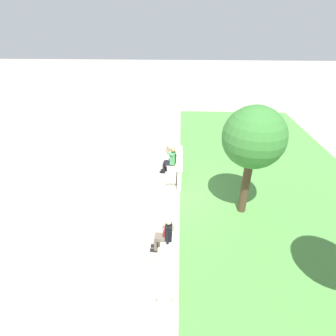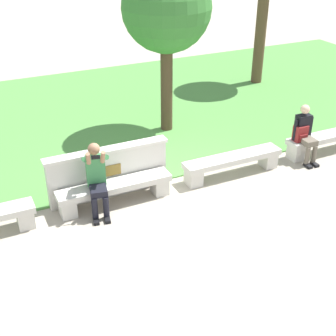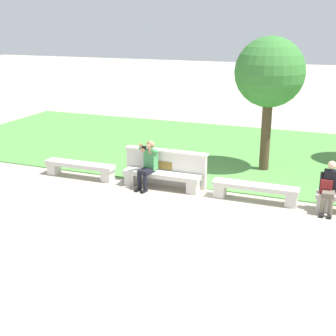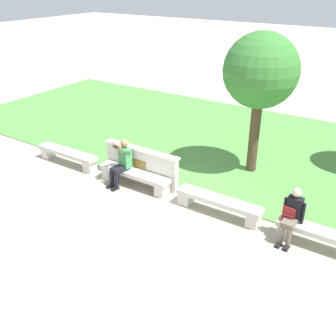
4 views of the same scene
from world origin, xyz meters
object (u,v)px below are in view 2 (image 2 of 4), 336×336
object	(u,v)px
person_distant	(305,132)
backpack	(301,134)
bench_far	(329,139)
bench_mid	(233,162)
tree_behind_wall	(166,9)
bench_near	(115,190)
person_photographer	(97,176)

from	to	relation	value
person_distant	backpack	distance (m)	0.10
backpack	bench_far	bearing A→B (deg)	0.77
person_distant	bench_mid	bearing A→B (deg)	177.86
person_distant	bench_far	bearing A→B (deg)	4.71
tree_behind_wall	bench_far	bearing A→B (deg)	-43.41
bench_near	bench_far	bearing A→B (deg)	0.00
bench_mid	backpack	xyz separation A→B (m)	(1.71, -0.01, 0.32)
bench_mid	backpack	distance (m)	1.74
person_distant	backpack	bearing A→B (deg)	142.29
bench_near	tree_behind_wall	xyz separation A→B (m)	(2.33, 2.69, 2.65)
bench_near	person_distant	distance (m)	4.38
bench_far	person_distant	distance (m)	0.89
person_distant	backpack	world-z (taller)	person_distant
bench_near	backpack	bearing A→B (deg)	-0.16
bench_near	bench_far	distance (m)	5.17
bench_near	person_distant	bearing A→B (deg)	-0.87
bench_mid	backpack	bearing A→B (deg)	-0.40
bench_far	tree_behind_wall	size ratio (longest dim) A/B	0.54
person_photographer	tree_behind_wall	xyz separation A→B (m)	(2.68, 2.76, 2.22)
bench_far	bench_near	bearing A→B (deg)	180.00
person_photographer	backpack	distance (m)	4.65
bench_near	person_distant	world-z (taller)	person_distant
person_distant	tree_behind_wall	xyz separation A→B (m)	(-2.04, 2.76, 2.28)
bench_mid	tree_behind_wall	xyz separation A→B (m)	(-0.26, 2.69, 2.65)
tree_behind_wall	person_photographer	bearing A→B (deg)	-134.11
bench_mid	person_distant	bearing A→B (deg)	-2.14
bench_mid	bench_near	bearing A→B (deg)	180.00
bench_far	person_distant	world-z (taller)	person_distant
bench_far	backpack	world-z (taller)	backpack
person_distant	tree_behind_wall	world-z (taller)	tree_behind_wall
bench_mid	person_photographer	distance (m)	2.97
bench_near	backpack	world-z (taller)	backpack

